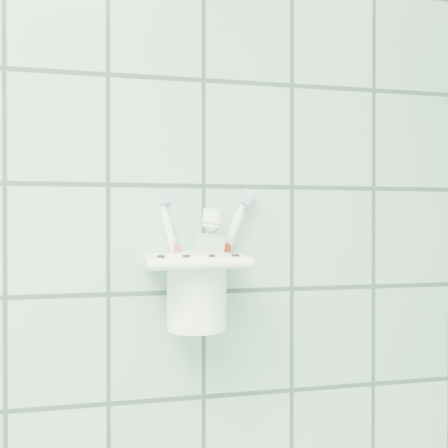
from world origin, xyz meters
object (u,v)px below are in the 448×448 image
holder_bracket (194,262)px  toothbrush_orange (196,248)px  cup (197,288)px  toothpaste_tube (202,257)px  toothbrush_pink (193,252)px  toothbrush_blue (190,246)px

holder_bracket → toothbrush_orange: bearing=72.6°
cup → toothbrush_orange: 0.06m
cup → toothbrush_orange: size_ratio=0.53×
cup → toothpaste_tube: (0.01, 0.00, 0.04)m
toothbrush_pink → toothpaste_tube: 0.01m
cup → toothbrush_blue: toothbrush_blue is taller
toothbrush_blue → toothbrush_orange: size_ratio=1.02×
holder_bracket → cup: same height
cup → toothbrush_blue: size_ratio=0.51×
holder_bracket → toothpaste_tube: 0.01m
toothbrush_pink → toothpaste_tube: bearing=-66.4°
holder_bracket → toothbrush_blue: 0.03m
cup → toothbrush_orange: bearing=81.8°
toothpaste_tube → toothbrush_pink: bearing=157.1°
cup → toothbrush_pink: bearing=107.0°
holder_bracket → cup: bearing=50.3°
holder_bracket → toothbrush_orange: size_ratio=0.68×
toothbrush_blue → toothpaste_tube: toothbrush_blue is taller
toothbrush_orange → toothpaste_tube: toothbrush_orange is taller
toothbrush_blue → toothbrush_orange: (0.01, -0.00, -0.00)m
toothbrush_orange → toothbrush_blue: bearing=164.5°
cup → toothbrush_orange: (0.00, 0.01, 0.05)m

